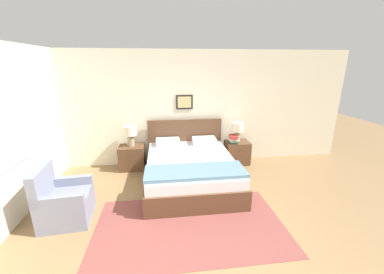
# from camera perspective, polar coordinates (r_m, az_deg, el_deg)

# --- Properties ---
(ground_plane) EXTENTS (16.00, 16.00, 0.00)m
(ground_plane) POSITION_cam_1_polar(r_m,az_deg,el_deg) (3.16, 4.64, -28.98)
(ground_plane) COLOR olive
(wall_back) EXTENTS (7.79, 0.09, 2.60)m
(wall_back) POSITION_cam_1_polar(r_m,az_deg,el_deg) (5.47, -1.96, 6.89)
(wall_back) COLOR beige
(wall_back) RESTS_ON ground_plane
(wall_left) EXTENTS (0.08, 5.60, 2.60)m
(wall_left) POSITION_cam_1_polar(r_m,az_deg,el_deg) (4.44, -37.08, 0.94)
(wall_left) COLOR beige
(wall_left) RESTS_ON ground_plane
(area_rug_main) EXTENTS (2.75, 1.61, 0.01)m
(area_rug_main) POSITION_cam_1_polar(r_m,az_deg,el_deg) (3.70, -0.45, -20.72)
(area_rug_main) COLOR brown
(area_rug_main) RESTS_ON ground_plane
(bed) EXTENTS (1.71, 2.15, 1.07)m
(bed) POSITION_cam_1_polar(r_m,az_deg,el_deg) (4.69, -0.41, -7.79)
(bed) COLOR brown
(bed) RESTS_ON ground_plane
(armchair) EXTENTS (0.73, 0.75, 0.88)m
(armchair) POSITION_cam_1_polar(r_m,az_deg,el_deg) (4.14, -28.72, -13.71)
(armchair) COLOR gray
(armchair) RESTS_ON ground_plane
(nightstand_near_window) EXTENTS (0.55, 0.45, 0.54)m
(nightstand_near_window) POSITION_cam_1_polar(r_m,az_deg,el_deg) (5.50, -14.32, -4.81)
(nightstand_near_window) COLOR brown
(nightstand_near_window) RESTS_ON ground_plane
(nightstand_by_door) EXTENTS (0.55, 0.45, 0.54)m
(nightstand_by_door) POSITION_cam_1_polar(r_m,az_deg,el_deg) (5.72, 10.84, -3.70)
(nightstand_by_door) COLOR brown
(nightstand_by_door) RESTS_ON ground_plane
(table_lamp_near_window) EXTENTS (0.27, 0.27, 0.46)m
(table_lamp_near_window) POSITION_cam_1_polar(r_m,az_deg,el_deg) (5.34, -14.72, 0.96)
(table_lamp_near_window) COLOR gray
(table_lamp_near_window) RESTS_ON nightstand_near_window
(table_lamp_by_door) EXTENTS (0.27, 0.27, 0.46)m
(table_lamp_by_door) POSITION_cam_1_polar(r_m,az_deg,el_deg) (5.56, 10.94, 1.86)
(table_lamp_by_door) COLOR gray
(table_lamp_by_door) RESTS_ON nightstand_by_door
(book_thick_bottom) EXTENTS (0.19, 0.29, 0.03)m
(book_thick_bottom) POSITION_cam_1_polar(r_m,az_deg,el_deg) (5.55, 9.92, -1.19)
(book_thick_bottom) COLOR #232328
(book_thick_bottom) RESTS_ON nightstand_by_door
(book_hardcover_middle) EXTENTS (0.23, 0.28, 0.04)m
(book_hardcover_middle) POSITION_cam_1_polar(r_m,az_deg,el_deg) (5.54, 9.94, -0.86)
(book_hardcover_middle) COLOR #4C7551
(book_hardcover_middle) RESTS_ON book_thick_bottom
(book_novel_upper) EXTENTS (0.23, 0.24, 0.04)m
(book_novel_upper) POSITION_cam_1_polar(r_m,az_deg,el_deg) (5.53, 9.96, -0.50)
(book_novel_upper) COLOR silver
(book_novel_upper) RESTS_ON book_hardcover_middle
(book_slim_near_top) EXTENTS (0.16, 0.28, 0.04)m
(book_slim_near_top) POSITION_cam_1_polar(r_m,az_deg,el_deg) (5.52, 9.98, -0.13)
(book_slim_near_top) COLOR #B7332D
(book_slim_near_top) RESTS_ON book_novel_upper
(book_paperback_top) EXTENTS (0.21, 0.27, 0.03)m
(book_paperback_top) POSITION_cam_1_polar(r_m,az_deg,el_deg) (5.51, 9.99, 0.22)
(book_paperback_top) COLOR #B7332D
(book_paperback_top) RESTS_ON book_slim_near_top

